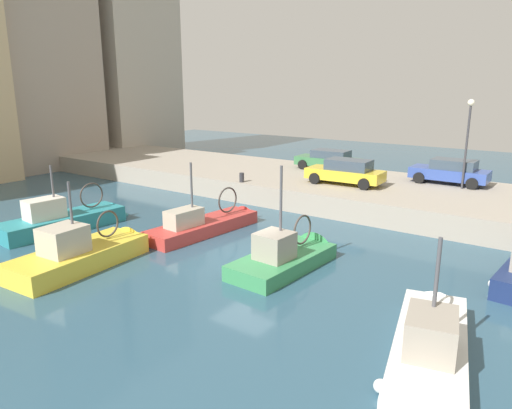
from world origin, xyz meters
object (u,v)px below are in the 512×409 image
at_px(fishing_boat_white, 429,351).
at_px(mooring_bollard_mid, 242,177).
at_px(fishing_boat_green, 289,262).
at_px(fishing_boat_red, 209,229).
at_px(quay_streetlamp, 468,129).
at_px(parked_car_blue, 450,171).
at_px(fishing_boat_teal, 69,226).
at_px(parked_car_yellow, 346,172).
at_px(fishing_boat_yellow, 88,260).
at_px(parked_car_green, 329,159).

height_order(fishing_boat_white, mooring_bollard_mid, fishing_boat_white).
relative_size(fishing_boat_white, fishing_boat_green, 1.22).
height_order(fishing_boat_red, quay_streetlamp, quay_streetlamp).
bearing_deg(parked_car_blue, fishing_boat_teal, 139.13).
height_order(fishing_boat_red, fishing_boat_white, fishing_boat_red).
bearing_deg(mooring_bollard_mid, fishing_boat_white, -126.63).
distance_m(parked_car_blue, mooring_bollard_mid, 12.05).
bearing_deg(mooring_bollard_mid, parked_car_yellow, -60.60).
bearing_deg(fishing_boat_white, fishing_boat_red, 67.74).
distance_m(fishing_boat_red, fishing_boat_white, 12.60).
relative_size(fishing_boat_yellow, parked_car_blue, 1.47).
xyz_separation_m(fishing_boat_red, fishing_boat_teal, (-3.61, 5.76, 0.01)).
xyz_separation_m(fishing_boat_green, fishing_boat_yellow, (-4.43, 6.48, 0.01)).
distance_m(fishing_boat_red, fishing_boat_yellow, 6.03).
height_order(fishing_boat_white, parked_car_green, fishing_boat_white).
relative_size(mooring_bollard_mid, quay_streetlamp, 0.11).
bearing_deg(parked_car_yellow, fishing_boat_red, 160.40).
distance_m(fishing_boat_green, fishing_boat_teal, 11.38).
distance_m(fishing_boat_teal, mooring_bollard_mid, 9.91).
bearing_deg(parked_car_blue, fishing_boat_green, 169.90).
distance_m(fishing_boat_teal, fishing_boat_yellow, 5.25).
xyz_separation_m(fishing_boat_red, parked_car_yellow, (8.50, -3.03, 1.82)).
bearing_deg(mooring_bollard_mid, fishing_boat_green, -132.67).
distance_m(fishing_boat_white, parked_car_blue, 17.41).
relative_size(parked_car_blue, mooring_bollard_mid, 7.72).
bearing_deg(fishing_boat_red, fishing_boat_teal, 122.13).
bearing_deg(parked_car_green, fishing_boat_red, -179.95).
height_order(fishing_boat_yellow, quay_streetlamp, quay_streetlamp).
height_order(fishing_boat_white, fishing_boat_teal, fishing_boat_white).
relative_size(parked_car_yellow, parked_car_blue, 1.04).
height_order(fishing_boat_green, fishing_boat_yellow, fishing_boat_green).
relative_size(fishing_boat_green, fishing_boat_yellow, 0.89).
height_order(parked_car_green, mooring_bollard_mid, parked_car_green).
bearing_deg(fishing_boat_teal, fishing_boat_white, -93.81).
height_order(parked_car_yellow, quay_streetlamp, quay_streetlamp).
xyz_separation_m(fishing_boat_red, fishing_boat_white, (-4.78, -11.66, 0.02)).
xyz_separation_m(fishing_boat_red, mooring_bollard_mid, (5.55, 2.22, 1.36)).
bearing_deg(parked_car_blue, fishing_boat_red, 147.04).
bearing_deg(fishing_boat_yellow, mooring_bollard_mid, 5.84).
xyz_separation_m(fishing_boat_red, parked_car_blue, (12.12, -7.86, 1.81)).
relative_size(parked_car_yellow, mooring_bollard_mid, 8.06).
height_order(fishing_boat_red, fishing_boat_green, fishing_boat_green).
height_order(fishing_boat_red, fishing_boat_yellow, fishing_boat_red).
bearing_deg(fishing_boat_white, mooring_bollard_mid, 53.37).
bearing_deg(quay_streetlamp, parked_car_yellow, 115.17).
bearing_deg(fishing_boat_green, fishing_boat_teal, 100.66).
bearing_deg(fishing_boat_yellow, fishing_boat_red, -9.98).
bearing_deg(fishing_boat_teal, parked_car_blue, -40.87).
relative_size(fishing_boat_white, parked_car_blue, 1.59).
bearing_deg(fishing_boat_yellow, quay_streetlamp, -29.77).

